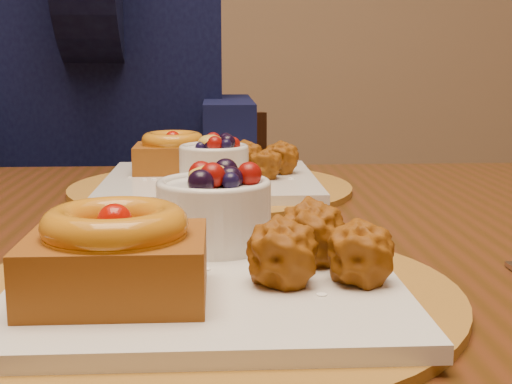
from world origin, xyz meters
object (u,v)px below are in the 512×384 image
(dining_table, at_px, (210,300))
(diner, at_px, (103,47))
(place_setting_far, at_px, (209,174))
(chair_far, at_px, (204,297))
(place_setting_near, at_px, (202,262))

(dining_table, height_order, diner, diner)
(place_setting_far, xyz_separation_m, diner, (-0.20, 0.43, 0.17))
(chair_far, height_order, diner, diner)
(dining_table, height_order, chair_far, chair_far)
(chair_far, distance_m, diner, 0.53)
(place_setting_far, height_order, chair_far, place_setting_far)
(place_setting_near, relative_size, place_setting_far, 1.00)
(diner, bearing_deg, chair_far, -15.26)
(place_setting_near, bearing_deg, chair_far, 91.15)
(dining_table, height_order, place_setting_far, place_setting_far)
(chair_far, relative_size, diner, 0.91)
(dining_table, bearing_deg, place_setting_far, 90.66)
(dining_table, distance_m, diner, 0.73)
(dining_table, xyz_separation_m, diner, (-0.20, 0.65, 0.27))
(chair_far, bearing_deg, place_setting_far, -111.53)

